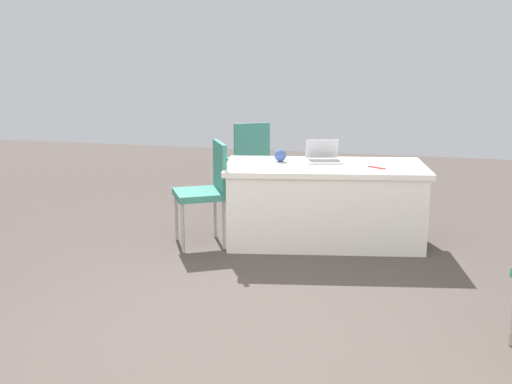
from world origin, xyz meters
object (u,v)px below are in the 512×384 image
object	(u,v)px
yarn_ball	(280,155)
chair_aisle	(249,157)
table_foreground	(324,203)
laptop_silver	(323,158)
scissors_red	(377,168)
chair_near_front	(207,186)

from	to	relation	value
yarn_ball	chair_aisle	bearing A→B (deg)	-62.92
table_foreground	laptop_silver	bearing A→B (deg)	-72.50
table_foreground	scissors_red	world-z (taller)	scissors_red
table_foreground	scissors_red	bearing A→B (deg)	173.77
table_foreground	chair_near_front	distance (m)	1.12
laptop_silver	yarn_ball	world-z (taller)	laptop_silver
chair_near_front	scissors_red	world-z (taller)	chair_near_front
laptop_silver	scissors_red	distance (m)	0.55
yarn_ball	scissors_red	xyz separation A→B (m)	(-0.92, 0.11, -0.05)
table_foreground	chair_near_front	xyz separation A→B (m)	(1.06, 0.34, 0.18)
table_foreground	yarn_ball	xyz separation A→B (m)	(0.44, -0.06, 0.43)
laptop_silver	scissors_red	xyz separation A→B (m)	(-0.52, 0.19, -0.04)
table_foreground	chair_aisle	distance (m)	1.67
table_foreground	laptop_silver	distance (m)	0.44
scissors_red	chair_aisle	bearing A→B (deg)	170.87
yarn_ball	table_foreground	bearing A→B (deg)	172.03
table_foreground	chair_aisle	world-z (taller)	chair_aisle
chair_aisle	yarn_ball	bearing A→B (deg)	-92.78
chair_near_front	scissors_red	size ratio (longest dim) A/B	5.37
chair_aisle	scissors_red	size ratio (longest dim) A/B	5.38
table_foreground	laptop_silver	xyz separation A→B (m)	(0.04, -0.14, 0.41)
table_foreground	scissors_red	distance (m)	0.61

